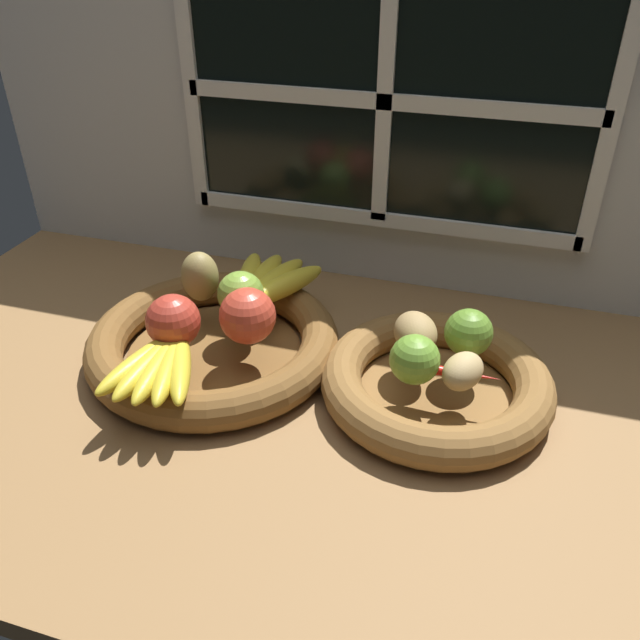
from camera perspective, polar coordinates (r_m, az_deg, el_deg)
ground_plane at (r=92.08cm, az=1.08°, el=-5.43°), size 140.00×90.00×3.00cm
back_wall at (r=105.06cm, az=5.95°, el=17.39°), size 140.00×4.60×55.00cm
fruit_bowl_left at (r=94.03cm, az=-9.40°, el=-1.99°), size 36.22×36.22×5.40cm
fruit_bowl_right at (r=86.62cm, az=10.26°, el=-5.50°), size 30.60×30.60×5.40cm
apple_green_back at (r=92.71cm, az=-7.05°, el=2.27°), size 6.75×6.75×6.75cm
apple_red_right at (r=86.73cm, az=-6.45°, el=0.37°), size 7.72×7.72×7.72cm
apple_red_front at (r=87.64cm, az=-12.90°, el=-0.10°), size 7.33×7.33×7.33cm
pear_brown at (r=97.25cm, az=-10.60°, el=3.82°), size 7.19×7.22×7.74cm
banana_bunch_front at (r=83.84cm, az=-13.99°, el=-3.81°), size 12.94×16.83×2.84cm
banana_bunch_back at (r=98.85cm, az=-4.82°, el=3.35°), size 14.83×17.62×3.36cm
potato_oblong at (r=86.07cm, az=8.46°, el=-1.11°), size 8.20×8.98×5.13cm
potato_small at (r=80.85cm, az=12.56°, el=-4.45°), size 6.61×7.63×4.35cm
lime_near at (r=80.04cm, az=8.40°, el=-3.49°), size 6.32×6.32×6.32cm
lime_far at (r=86.25cm, az=13.04°, el=-1.10°), size 6.35×6.35×6.35cm
chili_pepper at (r=82.42cm, az=11.80°, el=-4.59°), size 11.64×2.46×1.93cm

